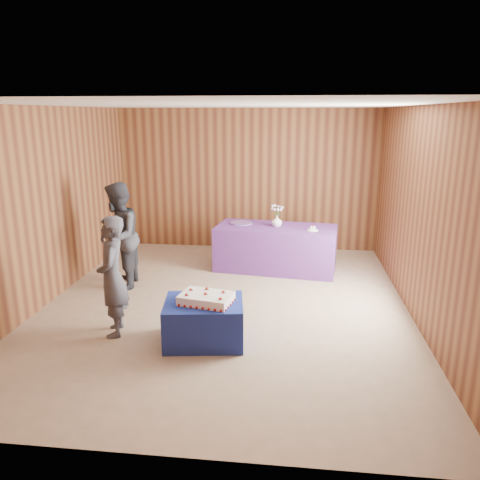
# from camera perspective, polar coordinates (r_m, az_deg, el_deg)

# --- Properties ---
(ground) EXTENTS (6.00, 6.00, 0.00)m
(ground) POSITION_cam_1_polar(r_m,az_deg,el_deg) (6.60, -1.80, -7.99)
(ground) COLOR tan
(ground) RESTS_ON ground
(room_shell) EXTENTS (5.04, 6.04, 2.72)m
(room_shell) POSITION_cam_1_polar(r_m,az_deg,el_deg) (6.12, -1.94, 7.73)
(room_shell) COLOR brown
(room_shell) RESTS_ON ground
(cake_table) EXTENTS (0.99, 0.82, 0.50)m
(cake_table) POSITION_cam_1_polar(r_m,az_deg,el_deg) (5.54, -4.41, -9.90)
(cake_table) COLOR navy
(cake_table) RESTS_ON ground
(serving_table) EXTENTS (2.10, 1.15, 0.75)m
(serving_table) POSITION_cam_1_polar(r_m,az_deg,el_deg) (8.00, 4.39, -0.98)
(serving_table) COLOR #63338D
(serving_table) RESTS_ON ground
(sheet_cake) EXTENTS (0.67, 0.52, 0.14)m
(sheet_cake) POSITION_cam_1_polar(r_m,az_deg,el_deg) (5.39, -4.15, -7.12)
(sheet_cake) COLOR white
(sheet_cake) RESTS_ON cake_table
(vase) EXTENTS (0.19, 0.19, 0.18)m
(vase) POSITION_cam_1_polar(r_m,az_deg,el_deg) (7.90, 4.51, 2.31)
(vase) COLOR white
(vase) RESTS_ON serving_table
(flower_spray) EXTENTS (0.21, 0.21, 0.16)m
(flower_spray) POSITION_cam_1_polar(r_m,az_deg,el_deg) (7.85, 4.55, 3.92)
(flower_spray) COLOR #356327
(flower_spray) RESTS_ON vase
(platter) EXTENTS (0.53, 0.53, 0.02)m
(platter) POSITION_cam_1_polar(r_m,az_deg,el_deg) (8.11, 0.17, 2.09)
(platter) COLOR #6F4F9F
(platter) RESTS_ON serving_table
(plate) EXTENTS (0.22, 0.22, 0.01)m
(plate) POSITION_cam_1_polar(r_m,az_deg,el_deg) (7.71, 8.84, 1.20)
(plate) COLOR white
(plate) RESTS_ON serving_table
(cake_slice) EXTENTS (0.09, 0.08, 0.08)m
(cake_slice) POSITION_cam_1_polar(r_m,az_deg,el_deg) (7.70, 8.85, 1.47)
(cake_slice) COLOR white
(cake_slice) RESTS_ON plate
(knife) EXTENTS (0.26, 0.06, 0.00)m
(knife) POSITION_cam_1_polar(r_m,az_deg,el_deg) (7.51, 9.45, 0.76)
(knife) COLOR #AFAFB3
(knife) RESTS_ON serving_table
(guest_left) EXTENTS (0.48, 0.61, 1.46)m
(guest_left) POSITION_cam_1_polar(r_m,az_deg,el_deg) (5.75, -15.31, -4.33)
(guest_left) COLOR #3D3E48
(guest_left) RESTS_ON ground
(guest_right) EXTENTS (0.72, 0.87, 1.62)m
(guest_right) POSITION_cam_1_polar(r_m,az_deg,el_deg) (7.24, -14.58, 0.42)
(guest_right) COLOR #32333C
(guest_right) RESTS_ON ground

